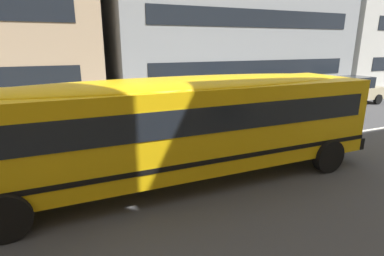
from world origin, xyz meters
name	(u,v)px	position (x,y,z in m)	size (l,w,h in m)	color
ground_plane	(174,161)	(0.00, 0.00, 0.00)	(400.00, 400.00, 0.00)	#424244
sidewalk_far	(126,113)	(0.00, 7.35, 0.01)	(120.00, 3.00, 0.01)	gray
lane_centreline	(174,161)	(0.00, 0.00, 0.00)	(110.00, 0.16, 0.01)	silver
school_bus	(174,122)	(-0.47, -1.32, 1.63)	(12.26, 2.91, 2.74)	yellow
parked_car_beige_end_of_row	(351,90)	(13.15, 4.56, 0.84)	(3.95, 1.97, 1.64)	#C1B28E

